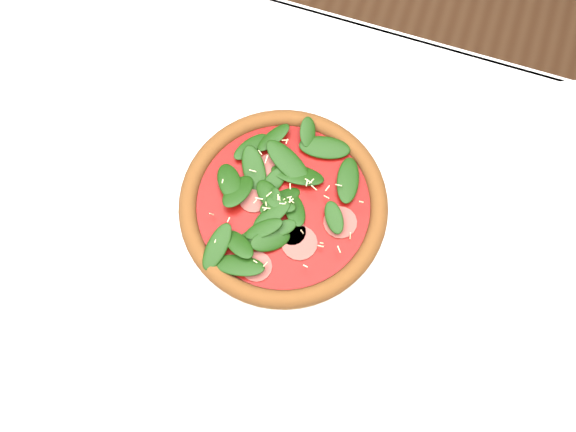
% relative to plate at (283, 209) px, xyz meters
% --- Properties ---
extents(ground, '(6.00, 6.00, 0.00)m').
position_rel_plate_xyz_m(ground, '(-0.05, -0.09, -0.76)').
color(ground, brown).
rests_on(ground, ground).
extents(dining_table, '(1.21, 0.81, 0.75)m').
position_rel_plate_xyz_m(dining_table, '(-0.05, -0.09, -0.11)').
color(dining_table, white).
rests_on(dining_table, ground).
extents(plate, '(0.31, 0.31, 0.01)m').
position_rel_plate_xyz_m(plate, '(0.00, 0.00, 0.00)').
color(plate, silver).
rests_on(plate, dining_table).
extents(pizza, '(0.31, 0.31, 0.03)m').
position_rel_plate_xyz_m(pizza, '(0.00, 0.00, 0.02)').
color(pizza, '#956124').
rests_on(pizza, plate).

